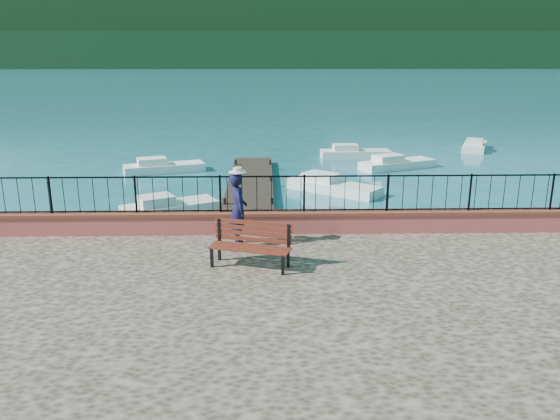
{
  "coord_description": "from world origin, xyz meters",
  "views": [
    {
      "loc": [
        -1.3,
        -10.17,
        5.72
      ],
      "look_at": [
        -0.98,
        2.0,
        2.3
      ],
      "focal_mm": 35.0,
      "sensor_mm": 36.0,
      "label": 1
    }
  ],
  "objects_px": {
    "person": "(238,209)",
    "boat_3": "(164,164)",
    "boat_0": "(170,204)",
    "park_bench": "(251,254)",
    "boat_4": "(356,151)",
    "boat_2": "(398,161)",
    "boat_1": "(333,183)",
    "boat_5": "(475,144)"
  },
  "relations": [
    {
      "from": "boat_1",
      "to": "boat_3",
      "type": "bearing_deg",
      "value": -170.1
    },
    {
      "from": "boat_1",
      "to": "boat_3",
      "type": "xyz_separation_m",
      "value": [
        -8.18,
        4.54,
        0.0
      ]
    },
    {
      "from": "person",
      "to": "boat_3",
      "type": "height_order",
      "value": "person"
    },
    {
      "from": "boat_4",
      "to": "person",
      "type": "bearing_deg",
      "value": -109.27
    },
    {
      "from": "park_bench",
      "to": "person",
      "type": "height_order",
      "value": "person"
    },
    {
      "from": "park_bench",
      "to": "boat_3",
      "type": "distance_m",
      "value": 17.08
    },
    {
      "from": "boat_2",
      "to": "boat_3",
      "type": "bearing_deg",
      "value": 159.17
    },
    {
      "from": "boat_0",
      "to": "boat_1",
      "type": "height_order",
      "value": "same"
    },
    {
      "from": "boat_4",
      "to": "boat_0",
      "type": "bearing_deg",
      "value": -128.63
    },
    {
      "from": "boat_2",
      "to": "boat_4",
      "type": "distance_m",
      "value": 3.8
    },
    {
      "from": "boat_1",
      "to": "boat_2",
      "type": "xyz_separation_m",
      "value": [
        4.05,
        5.17,
        0.0
      ]
    },
    {
      "from": "person",
      "to": "boat_0",
      "type": "bearing_deg",
      "value": 10.25
    },
    {
      "from": "park_bench",
      "to": "boat_4",
      "type": "distance_m",
      "value": 21.16
    },
    {
      "from": "boat_5",
      "to": "park_bench",
      "type": "bearing_deg",
      "value": 173.38
    },
    {
      "from": "person",
      "to": "boat_3",
      "type": "xyz_separation_m",
      "value": [
        -4.54,
        14.83,
        -1.72
      ]
    },
    {
      "from": "boat_0",
      "to": "boat_4",
      "type": "distance_m",
      "value": 14.85
    },
    {
      "from": "park_bench",
      "to": "boat_2",
      "type": "height_order",
      "value": "park_bench"
    },
    {
      "from": "park_bench",
      "to": "boat_5",
      "type": "bearing_deg",
      "value": 76.39
    },
    {
      "from": "boat_0",
      "to": "boat_1",
      "type": "relative_size",
      "value": 0.83
    },
    {
      "from": "boat_0",
      "to": "boat_3",
      "type": "xyz_separation_m",
      "value": [
        -1.6,
        7.84,
        0.0
      ]
    },
    {
      "from": "boat_3",
      "to": "boat_5",
      "type": "height_order",
      "value": "same"
    },
    {
      "from": "person",
      "to": "boat_1",
      "type": "distance_m",
      "value": 11.05
    },
    {
      "from": "boat_0",
      "to": "person",
      "type": "bearing_deg",
      "value": -95.34
    },
    {
      "from": "boat_1",
      "to": "boat_4",
      "type": "relative_size",
      "value": 1.05
    },
    {
      "from": "boat_0",
      "to": "boat_3",
      "type": "relative_size",
      "value": 0.87
    },
    {
      "from": "park_bench",
      "to": "boat_0",
      "type": "height_order",
      "value": "park_bench"
    },
    {
      "from": "park_bench",
      "to": "boat_2",
      "type": "xyz_separation_m",
      "value": [
        7.36,
        16.96,
        -1.1
      ]
    },
    {
      "from": "park_bench",
      "to": "boat_2",
      "type": "distance_m",
      "value": 18.52
    },
    {
      "from": "boat_3",
      "to": "boat_4",
      "type": "distance_m",
      "value": 11.27
    },
    {
      "from": "park_bench",
      "to": "boat_3",
      "type": "xyz_separation_m",
      "value": [
        -4.88,
        16.33,
        -1.1
      ]
    },
    {
      "from": "boat_1",
      "to": "boat_0",
      "type": "bearing_deg",
      "value": -114.46
    },
    {
      "from": "park_bench",
      "to": "person",
      "type": "xyz_separation_m",
      "value": [
        -0.33,
        1.5,
        0.62
      ]
    },
    {
      "from": "park_bench",
      "to": "boat_4",
      "type": "xyz_separation_m",
      "value": [
        5.65,
        20.36,
        -1.1
      ]
    },
    {
      "from": "boat_2",
      "to": "boat_3",
      "type": "xyz_separation_m",
      "value": [
        -12.24,
        -0.63,
        0.0
      ]
    },
    {
      "from": "boat_3",
      "to": "boat_5",
      "type": "distance_m",
      "value": 19.67
    },
    {
      "from": "boat_2",
      "to": "boat_3",
      "type": "distance_m",
      "value": 12.25
    },
    {
      "from": "boat_1",
      "to": "boat_2",
      "type": "distance_m",
      "value": 6.57
    },
    {
      "from": "boat_1",
      "to": "park_bench",
      "type": "bearing_deg",
      "value": -66.74
    },
    {
      "from": "boat_0",
      "to": "boat_2",
      "type": "bearing_deg",
      "value": 10.36
    },
    {
      "from": "park_bench",
      "to": "boat_0",
      "type": "distance_m",
      "value": 9.17
    },
    {
      "from": "boat_2",
      "to": "boat_1",
      "type": "bearing_deg",
      "value": -151.87
    },
    {
      "from": "boat_0",
      "to": "boat_3",
      "type": "height_order",
      "value": "same"
    }
  ]
}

